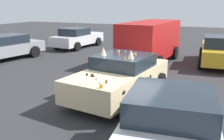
# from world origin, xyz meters

# --- Properties ---
(ground_plane) EXTENTS (60.00, 60.00, 0.00)m
(ground_plane) POSITION_xyz_m (0.00, 0.00, 0.00)
(ground_plane) COLOR #2D2D30
(art_car_decorated) EXTENTS (4.50, 2.47, 1.69)m
(art_car_decorated) POSITION_xyz_m (0.04, -0.01, 0.71)
(art_car_decorated) COLOR beige
(art_car_decorated) RESTS_ON ground
(parked_van_row_back_far) EXTENTS (5.06, 2.47, 2.17)m
(parked_van_row_back_far) POSITION_xyz_m (5.59, 0.53, 1.22)
(parked_van_row_back_far) COLOR #B21919
(parked_van_row_back_far) RESTS_ON ground
(parked_sedan_row_back_center) EXTENTS (4.50, 2.23, 1.43)m
(parked_sedan_row_back_center) POSITION_xyz_m (8.16, 6.70, 0.71)
(parked_sedan_row_back_center) COLOR silver
(parked_sedan_row_back_center) RESTS_ON ground
(parked_sedan_far_right) EXTENTS (4.16, 2.44, 1.39)m
(parked_sedan_far_right) POSITION_xyz_m (-3.08, -2.27, 0.70)
(parked_sedan_far_right) COLOR silver
(parked_sedan_far_right) RESTS_ON ground
(parked_sedan_far_left) EXTENTS (4.70, 2.56, 1.38)m
(parked_sedan_far_left) POSITION_xyz_m (2.87, 8.24, 0.70)
(parked_sedan_far_left) COLOR gray
(parked_sedan_far_left) RESTS_ON ground
(parked_sedan_behind_right) EXTENTS (4.40, 2.21, 1.53)m
(parked_sedan_behind_right) POSITION_xyz_m (6.37, -2.92, 0.76)
(parked_sedan_behind_right) COLOR gold
(parked_sedan_behind_right) RESTS_ON ground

